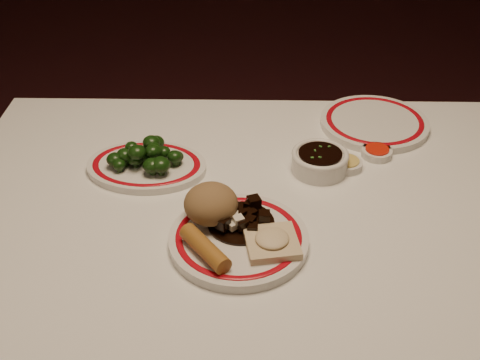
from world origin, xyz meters
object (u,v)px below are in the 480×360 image
main_plate (239,239)px  broccoli_pile (147,155)px  dining_table (258,253)px  spring_roll (205,248)px  fried_wonton (272,241)px  broccoli_plate (147,166)px  soy_bowl (320,162)px  rice_mound (211,204)px  stirfry_heap (239,218)px

main_plate → broccoli_pile: 0.29m
dining_table → spring_roll: 0.20m
fried_wonton → broccoli_plate: size_ratio=0.39×
spring_roll → soy_bowl: bearing=15.3°
soy_bowl → main_plate: bearing=-124.9°
dining_table → spring_roll: bearing=-125.1°
dining_table → main_plate: main_plate is taller
rice_mound → broccoli_pile: bearing=128.4°
broccoli_plate → spring_roll: bearing=-63.2°
dining_table → broccoli_pile: 0.29m
soy_bowl → dining_table: bearing=-129.4°
dining_table → main_plate: size_ratio=4.02×
stirfry_heap → broccoli_plate: size_ratio=0.46×
dining_table → broccoli_plate: broccoli_plate is taller
main_plate → spring_roll: spring_roll is taller
fried_wonton → main_plate: bearing=156.2°
dining_table → spring_roll: (-0.09, -0.13, 0.12)m
main_plate → dining_table: bearing=65.4°
broccoli_pile → broccoli_plate: bearing=137.0°
spring_roll → broccoli_plate: spring_roll is taller
rice_mound → soy_bowl: (0.21, 0.18, -0.03)m
rice_mound → soy_bowl: 0.28m
fried_wonton → soy_bowl: bearing=67.9°
main_plate → fried_wonton: fried_wonton is taller
main_plate → broccoli_plate: size_ratio=1.16×
dining_table → rice_mound: rice_mound is taller
fried_wonton → broccoli_pile: 0.34m
stirfry_heap → main_plate: bearing=-89.7°
main_plate → soy_bowl: (0.16, 0.23, 0.01)m
rice_mound → broccoli_pile: (-0.14, 0.17, -0.01)m
main_plate → soy_bowl: bearing=55.1°
main_plate → stirfry_heap: 0.04m
soy_bowl → fried_wonton: bearing=-112.1°
dining_table → broccoli_pile: size_ratio=7.88×
fried_wonton → broccoli_pile: bearing=135.1°
fried_wonton → spring_roll: bearing=-167.2°
spring_roll → soy_bowl: 0.35m
spring_roll → stirfry_heap: stirfry_heap is taller
main_plate → rice_mound: rice_mound is taller
main_plate → spring_roll: bearing=-137.4°
fried_wonton → stirfry_heap: bearing=133.6°
spring_roll → fried_wonton: bearing=-24.4°
broccoli_plate → broccoli_pile: size_ratio=1.69×
dining_table → broccoli_pile: broccoli_pile is taller
broccoli_pile → rice_mound: bearing=-51.6°
rice_mound → broccoli_plate: (-0.14, 0.18, -0.04)m
fried_wonton → broccoli_pile: (-0.24, 0.24, 0.01)m
fried_wonton → soy_bowl: 0.27m
fried_wonton → dining_table: bearing=101.2°
main_plate → rice_mound: (-0.05, 0.04, 0.04)m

